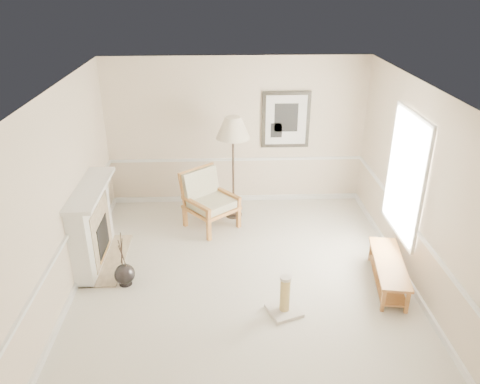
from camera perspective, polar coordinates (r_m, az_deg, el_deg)
name	(u,v)px	position (r m, az deg, el deg)	size (l,w,h in m)	color
ground	(243,278)	(7.29, 0.35, -10.50)	(5.50, 5.50, 0.00)	silver
room	(253,163)	(6.46, 1.58, 3.51)	(5.04, 5.54, 2.92)	beige
fireplace	(92,226)	(7.72, -17.55, -3.97)	(0.64, 1.64, 1.31)	white
floor_vase	(125,275)	(7.29, -13.88, -9.76)	(0.31, 0.31, 0.90)	black
armchair	(207,197)	(8.50, -4.04, -0.59)	(1.14, 1.15, 1.05)	#AB7137
floor_lamp	(233,131)	(8.37, -0.86, 7.49)	(0.75, 0.75, 1.96)	black
bench	(388,269)	(7.36, 17.64, -8.96)	(0.64, 1.45, 0.40)	#AB7137
scratching_post	(285,301)	(6.58, 5.46, -13.12)	(0.53, 0.53, 0.59)	silver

